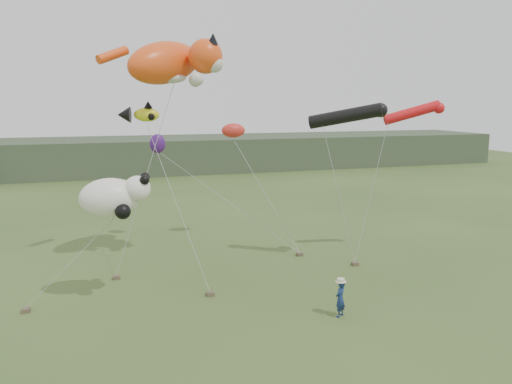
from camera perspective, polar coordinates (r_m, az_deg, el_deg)
ground at (r=20.21m, az=4.46°, el=-13.89°), size 120.00×120.00×0.00m
headland at (r=62.19m, az=-14.12°, el=4.02°), size 90.00×13.00×4.00m
festival_attendant at (r=20.07m, az=9.60°, el=-11.93°), size 0.63×0.59×1.46m
sandbag_anchors at (r=23.98m, az=-5.01°, el=-9.73°), size 15.67×4.40×0.17m
cat_kite at (r=25.10m, az=-9.41°, el=14.45°), size 5.87×4.38×2.72m
fish_kite at (r=25.22m, az=-13.30°, el=8.64°), size 2.13×1.42×1.06m
tube_kites at (r=25.93m, az=13.49°, el=8.68°), size 7.28×2.68×1.45m
panda_kite at (r=20.96m, az=-15.87°, el=-0.54°), size 2.84×1.84×1.77m
misc_kites at (r=29.54m, az=-6.04°, el=6.42°), size 5.47×1.77×1.73m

